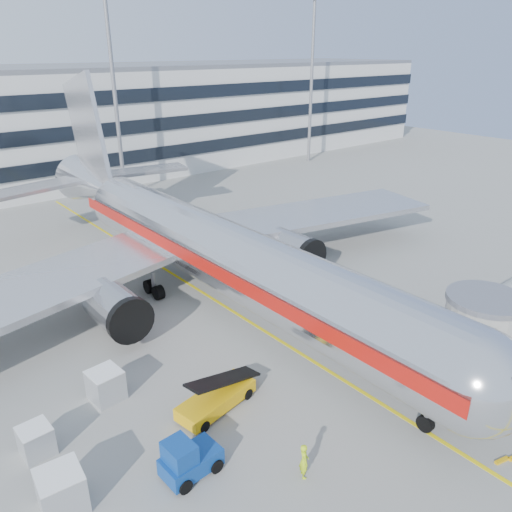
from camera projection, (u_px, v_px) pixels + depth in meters
ground at (311, 360)px, 30.98m from camera, size 180.00×180.00×0.00m
lead_in_line at (218, 302)px, 38.08m from camera, size 0.25×70.00×0.01m
main_jet at (203, 244)px, 37.67m from camera, size 50.95×48.70×16.06m
terminal at (14, 127)px, 69.12m from camera, size 150.00×24.25×15.60m
light_mast_centre at (113, 75)px, 59.77m from camera, size 2.40×1.20×25.45m
light_mast_east at (312, 68)px, 79.78m from camera, size 2.40×1.20×25.45m
belt_loader at (216, 398)px, 26.62m from camera, size 4.95×2.45×2.31m
baggage_tug at (188, 460)px, 22.36m from camera, size 2.74×1.82×2.01m
cargo_container_left at (36, 441)px, 23.61m from camera, size 1.46×1.46×1.50m
cargo_container_right at (106, 385)px, 27.29m from camera, size 1.78×1.78×1.75m
cargo_container_front at (61, 491)px, 20.70m from camera, size 1.94×1.94×1.89m
ramp_worker at (304, 461)px, 22.28m from camera, size 0.69×0.77×1.78m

